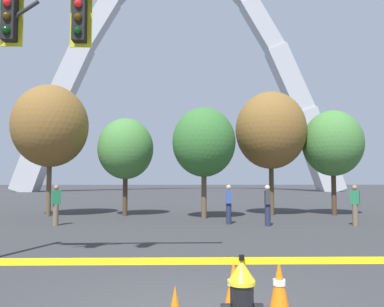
# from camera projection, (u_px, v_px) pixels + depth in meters

# --- Properties ---
(fire_hydrant) EXTENTS (0.46, 0.48, 0.99)m
(fire_hydrant) POSITION_uv_depth(u_px,v_px,m) (242.00, 303.00, 4.33)
(fire_hydrant) COLOR black
(fire_hydrant) RESTS_ON ground
(caution_tape_barrier) EXTENTS (6.84, 0.13, 1.00)m
(caution_tape_barrier) POSITION_uv_depth(u_px,v_px,m) (246.00, 280.00, 4.39)
(caution_tape_barrier) COLOR #232326
(caution_tape_barrier) RESTS_ON ground
(traffic_cone_by_hydrant) EXTENTS (0.36, 0.36, 0.73)m
(traffic_cone_by_hydrant) POSITION_uv_depth(u_px,v_px,m) (279.00, 287.00, 5.40)
(traffic_cone_by_hydrant) COLOR black
(traffic_cone_by_hydrant) RESTS_ON ground
(traffic_cone_mid_sidewalk) EXTENTS (0.36, 0.36, 0.73)m
(traffic_cone_mid_sidewalk) POSITION_uv_depth(u_px,v_px,m) (234.00, 287.00, 5.38)
(traffic_cone_mid_sidewalk) COLOR black
(traffic_cone_mid_sidewalk) RESTS_ON ground
(monument_arch) EXTENTS (47.91, 3.27, 36.91)m
(monument_arch) POSITION_uv_depth(u_px,v_px,m) (180.00, 82.00, 58.28)
(monument_arch) COLOR #B2B5BC
(monument_arch) RESTS_ON ground
(tree_far_left) EXTENTS (3.73, 3.73, 6.52)m
(tree_far_left) POSITION_uv_depth(u_px,v_px,m) (50.00, 126.00, 19.66)
(tree_far_left) COLOR brown
(tree_far_left) RESTS_ON ground
(tree_left_mid) EXTENTS (2.80, 2.80, 4.89)m
(tree_left_mid) POSITION_uv_depth(u_px,v_px,m) (126.00, 149.00, 19.92)
(tree_left_mid) COLOR #473323
(tree_left_mid) RESTS_ON ground
(tree_center_left) EXTENTS (2.96, 2.96, 5.19)m
(tree_center_left) POSITION_uv_depth(u_px,v_px,m) (204.00, 142.00, 18.52)
(tree_center_left) COLOR brown
(tree_center_left) RESTS_ON ground
(tree_center_right) EXTENTS (3.60, 3.60, 6.31)m
(tree_center_right) POSITION_uv_depth(u_px,v_px,m) (271.00, 130.00, 20.22)
(tree_center_right) COLOR brown
(tree_center_right) RESTS_ON ground
(tree_right_mid) EXTENTS (3.04, 3.04, 5.33)m
(tree_right_mid) POSITION_uv_depth(u_px,v_px,m) (333.00, 143.00, 20.14)
(tree_right_mid) COLOR #473323
(tree_right_mid) RESTS_ON ground
(pedestrian_walking_left) EXTENTS (0.39, 0.36, 1.59)m
(pedestrian_walking_left) POSITION_uv_depth(u_px,v_px,m) (355.00, 205.00, 15.43)
(pedestrian_walking_left) COLOR brown
(pedestrian_walking_left) RESTS_ON ground
(pedestrian_standing_center) EXTENTS (0.23, 0.36, 1.59)m
(pedestrian_standing_center) POSITION_uv_depth(u_px,v_px,m) (268.00, 205.00, 15.39)
(pedestrian_standing_center) COLOR #232847
(pedestrian_standing_center) RESTS_ON ground
(pedestrian_walking_right) EXTENTS (0.23, 0.36, 1.59)m
(pedestrian_walking_right) POSITION_uv_depth(u_px,v_px,m) (229.00, 204.00, 16.03)
(pedestrian_walking_right) COLOR #232847
(pedestrian_walking_right) RESTS_ON ground
(pedestrian_near_trees) EXTENTS (0.39, 0.35, 1.59)m
(pedestrian_near_trees) POSITION_uv_depth(u_px,v_px,m) (56.00, 205.00, 15.53)
(pedestrian_near_trees) COLOR brown
(pedestrian_near_trees) RESTS_ON ground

